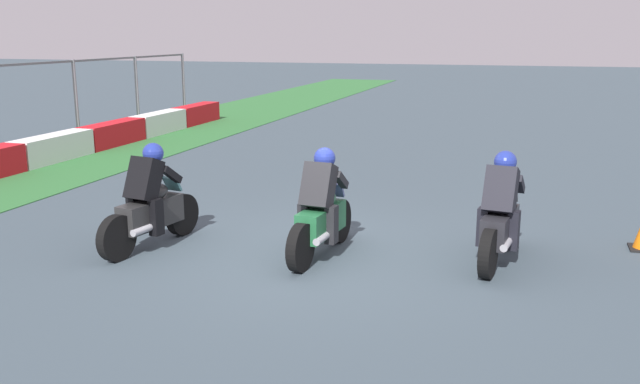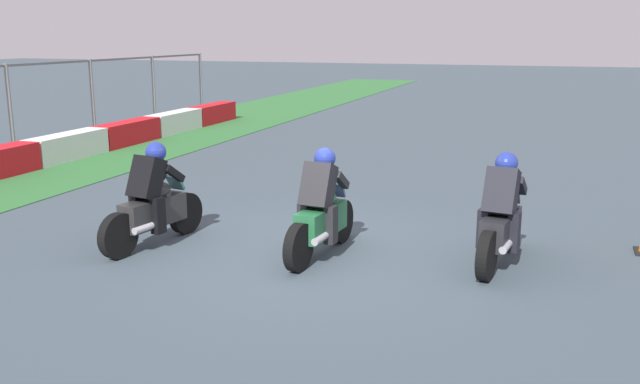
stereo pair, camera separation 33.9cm
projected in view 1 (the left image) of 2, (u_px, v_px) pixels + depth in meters
name	position (u px, v px, depth m)	size (l,w,h in m)	color
ground_plane	(317.00, 255.00, 9.54)	(120.00, 120.00, 0.00)	#3A4852
rider_lane_a	(500.00, 217.00, 9.14)	(2.04, 0.59, 1.51)	black
rider_lane_b	(321.00, 212.00, 9.40)	(2.04, 0.56, 1.51)	black
rider_lane_c	(150.00, 205.00, 9.79)	(2.03, 0.61, 1.51)	black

